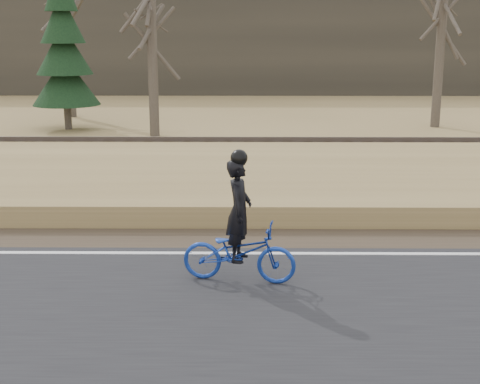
{
  "coord_description": "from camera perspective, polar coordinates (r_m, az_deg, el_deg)",
  "views": [
    {
      "loc": [
        -0.06,
        -10.92,
        3.95
      ],
      "look_at": [
        -0.16,
        0.5,
        1.1
      ],
      "focal_mm": 50.0,
      "sensor_mm": 36.0,
      "label": 1
    }
  ],
  "objects": [
    {
      "name": "shoulder",
      "position": [
        12.74,
        0.76,
        -3.95
      ],
      "size": [
        120.0,
        1.6,
        0.04
      ],
      "primitive_type": "cube",
      "color": "#473A2B",
      "rests_on": "ground"
    },
    {
      "name": "embankment",
      "position": [
        15.58,
        0.72,
        0.15
      ],
      "size": [
        120.0,
        5.0,
        0.44
      ],
      "primitive_type": "cube",
      "color": "#9A804E",
      "rests_on": "ground"
    },
    {
      "name": "bare_tree_left",
      "position": [
        30.67,
        -14.52,
        13.38
      ],
      "size": [
        0.36,
        0.36,
        7.69
      ],
      "primitive_type": "cylinder",
      "color": "brown",
      "rests_on": "ground"
    },
    {
      "name": "bare_tree_center",
      "position": [
        27.81,
        16.8,
        12.8
      ],
      "size": [
        0.36,
        0.36,
        7.29
      ],
      "primitive_type": "cylinder",
      "color": "brown",
      "rests_on": "ground"
    },
    {
      "name": "railroad",
      "position": [
        19.23,
        0.69,
        3.76
      ],
      "size": [
        120.0,
        2.4,
        0.29
      ],
      "color": "black",
      "rests_on": "ballast"
    },
    {
      "name": "treeline_backdrop",
      "position": [
        40.93,
        0.62,
        12.67
      ],
      "size": [
        120.0,
        4.0,
        6.0
      ],
      "primitive_type": "cube",
      "color": "#383328",
      "rests_on": "ground"
    },
    {
      "name": "ground",
      "position": [
        11.61,
        0.79,
        -5.87
      ],
      "size": [
        120.0,
        120.0,
        0.0
      ],
      "primitive_type": "plane",
      "color": "#9A804E",
      "rests_on": "ground"
    },
    {
      "name": "ballast",
      "position": [
        19.29,
        0.69,
        2.87
      ],
      "size": [
        120.0,
        3.0,
        0.45
      ],
      "primitive_type": "cube",
      "color": "slate",
      "rests_on": "ground"
    },
    {
      "name": "bare_tree_near_left",
      "position": [
        24.65,
        -7.49,
        11.63
      ],
      "size": [
        0.36,
        0.36,
        5.95
      ],
      "primitive_type": "cylinder",
      "color": "brown",
      "rests_on": "ground"
    },
    {
      "name": "cyclist",
      "position": [
        10.35,
        -0.08,
        -4.18
      ],
      "size": [
        1.86,
        0.92,
        2.09
      ],
      "rotation": [
        0.0,
        0.0,
        1.4
      ],
      "color": "navy",
      "rests_on": "road"
    },
    {
      "name": "road",
      "position": [
        9.29,
        0.86,
        -10.95
      ],
      "size": [
        120.0,
        6.0,
        0.06
      ],
      "primitive_type": "cube",
      "color": "black",
      "rests_on": "ground"
    },
    {
      "name": "conifer",
      "position": [
        26.92,
        -14.8,
        11.54
      ],
      "size": [
        2.6,
        2.6,
        6.35
      ],
      "color": "brown",
      "rests_on": "ground"
    },
    {
      "name": "edge_line",
      "position": [
        11.78,
        0.78,
        -5.25
      ],
      "size": [
        120.0,
        0.12,
        0.01
      ],
      "primitive_type": "cube",
      "color": "silver",
      "rests_on": "road"
    }
  ]
}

